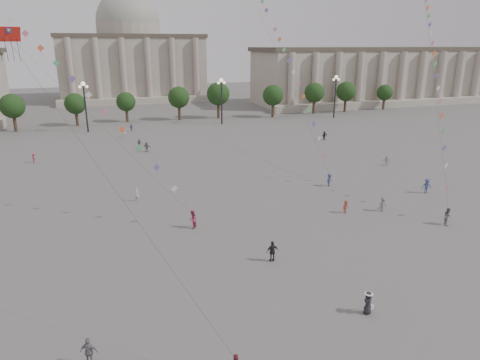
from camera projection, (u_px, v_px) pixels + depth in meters
name	position (u px, v px, depth m)	size (l,w,h in m)	color
ground	(286.00, 287.00, 33.34)	(360.00, 360.00, 0.00)	#555350
hall_east	(379.00, 75.00, 138.27)	(84.00, 26.22, 17.20)	gray
hall_central	(131.00, 56.00, 145.84)	(48.30, 34.30, 35.50)	gray
tree_row	(152.00, 100.00, 102.22)	(137.12, 5.12, 8.00)	#3A2B1D
lamp_post_mid_west	(84.00, 98.00, 89.87)	(2.00, 0.90, 10.65)	#262628
lamp_post_mid_east	(221.00, 93.00, 98.91)	(2.00, 0.90, 10.65)	#262628
lamp_post_far_east	(336.00, 89.00, 107.95)	(2.00, 0.90, 10.65)	#262628
person_crowd_0	(131.00, 128.00, 92.77)	(0.88, 0.37, 1.50)	navy
person_crowd_4	(124.00, 134.00, 86.43)	(1.54, 0.49, 1.66)	white
person_crowd_6	(383.00, 204.00, 48.20)	(1.10, 0.63, 1.70)	#5F5E63
person_crowd_7	(387.00, 161.00, 66.61)	(1.40, 0.45, 1.51)	silver
person_crowd_8	(346.00, 207.00, 47.73)	(0.96, 0.55, 1.48)	maroon
person_crowd_9	(324.00, 136.00, 84.41)	(1.55, 0.49, 1.67)	black
person_crowd_12	(147.00, 147.00, 75.09)	(1.62, 0.52, 1.75)	slate
person_crowd_13	(137.00, 195.00, 51.40)	(0.59, 0.39, 1.61)	silver
person_crowd_14	(427.00, 186.00, 54.04)	(1.24, 0.71, 1.91)	navy
person_crowd_16	(139.00, 143.00, 78.02)	(0.96, 0.40, 1.63)	#595A5E
person_crowd_17	(34.00, 158.00, 68.04)	(1.00, 0.57, 1.54)	#9C2A40
tourist_3	(89.00, 352.00, 24.99)	(1.07, 0.45, 1.83)	slate
tourist_4	(272.00, 251.00, 37.04)	(1.10, 0.46, 1.88)	black
kite_flyer_0	(193.00, 219.00, 43.72)	(0.94, 0.73, 1.94)	#9C2A46
kite_flyer_1	(329.00, 180.00, 56.76)	(1.10, 0.63, 1.70)	navy
kite_flyer_2	(448.00, 216.00, 44.59)	(0.92, 0.71, 1.88)	slate
hat_person	(368.00, 302.00, 29.83)	(0.98, 0.90, 1.69)	black
dragon_kite	(8.00, 48.00, 30.57)	(7.00, 9.40, 27.20)	red
kite_train_east	(432.00, 47.00, 58.39)	(20.10, 31.91, 48.54)	#3F3F3F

